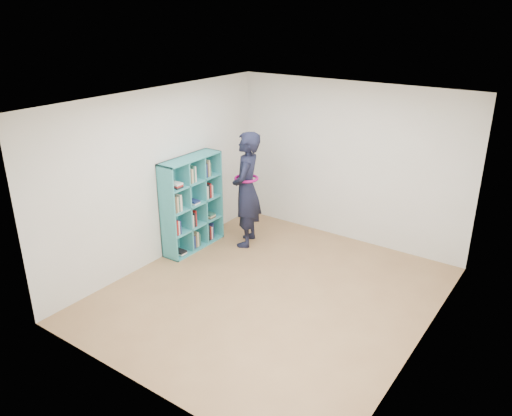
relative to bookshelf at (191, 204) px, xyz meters
The scene contains 9 objects.
floor 2.05m from the bookshelf, 14.91° to the right, with size 4.50×4.50×0.00m, color olive.
ceiling 2.67m from the bookshelf, 14.91° to the right, with size 4.50×4.50×0.00m, color white.
wall_left 0.76m from the bookshelf, 106.85° to the right, with size 0.02×4.50×2.60m, color silver.
wall_right 3.92m from the bookshelf, ahead, with size 0.02×4.50×2.60m, color silver.
wall_back 2.61m from the bookshelf, 43.52° to the left, with size 4.00×0.02×2.60m, color silver.
wall_front 3.36m from the bookshelf, 55.99° to the right, with size 4.00×0.02×2.60m, color silver.
bookshelf is the anchor object (origin of this frame).
person 0.91m from the bookshelf, 42.72° to the left, with size 0.68×0.80×1.87m.
smartphone 0.84m from the bookshelf, 51.77° to the left, with size 0.06×0.07×0.12m.
Camera 1 is at (3.21, -4.92, 3.63)m, focal length 35.00 mm.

